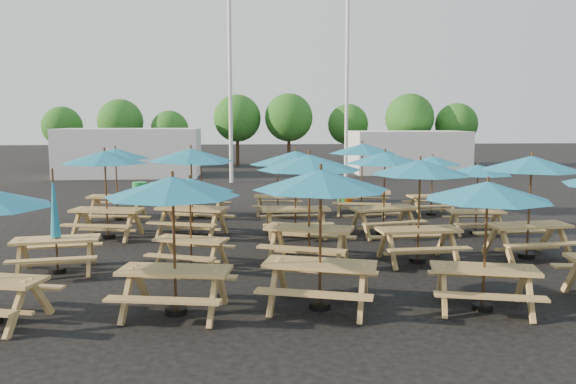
{
  "coord_description": "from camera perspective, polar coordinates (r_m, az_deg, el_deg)",
  "views": [
    {
      "loc": [
        -1.39,
        -15.7,
        3.35
      ],
      "look_at": [
        0.0,
        1.5,
        1.1
      ],
      "focal_mm": 35.0,
      "sensor_mm": 36.0,
      "label": 1
    }
  ],
  "objects": [
    {
      "name": "picnic_unit_3",
      "position": [
        19.47,
        -17.11,
        3.4
      ],
      "size": [
        2.5,
        2.5,
        2.41
      ],
      "rotation": [
        0.0,
        0.0,
        -0.11
      ],
      "color": "tan",
      "rests_on": "ground"
    },
    {
      "name": "ground",
      "position": [
        16.11,
        0.43,
        -4.57
      ],
      "size": [
        120.0,
        120.0,
        0.0
      ],
      "primitive_type": "plane",
      "color": "black",
      "rests_on": "ground"
    },
    {
      "name": "tree_4",
      "position": [
        40.09,
        0.09,
        7.58
      ],
      "size": [
        3.41,
        3.41,
        5.17
      ],
      "color": "#382314",
      "rests_on": "ground"
    },
    {
      "name": "picnic_unit_15",
      "position": [
        19.73,
        7.56,
        4.03
      ],
      "size": [
        2.86,
        2.86,
        2.53
      ],
      "rotation": [
        0.0,
        0.0,
        -0.23
      ],
      "color": "tan",
      "rests_on": "ground"
    },
    {
      "name": "event_tent_1",
      "position": [
        36.28,
        12.06,
        4.02
      ],
      "size": [
        7.0,
        4.0,
        2.6
      ],
      "primitive_type": "cube",
      "color": "silver",
      "rests_on": "ground"
    },
    {
      "name": "picnic_unit_6",
      "position": [
        16.07,
        -9.82,
        3.29
      ],
      "size": [
        3.06,
        3.06,
        2.55
      ],
      "rotation": [
        0.0,
        0.0,
        -0.33
      ],
      "color": "tan",
      "rests_on": "ground"
    },
    {
      "name": "tree_6",
      "position": [
        40.31,
        12.24,
        7.36
      ],
      "size": [
        3.38,
        3.38,
        5.13
      ],
      "color": "#382314",
      "rests_on": "ground"
    },
    {
      "name": "picnic_unit_9",
      "position": [
        12.89,
        2.18,
        2.46
      ],
      "size": [
        3.1,
        3.1,
        2.57
      ],
      "rotation": [
        0.0,
        0.0,
        -0.34
      ],
      "color": "tan",
      "rests_on": "ground"
    },
    {
      "name": "waste_bin_3",
      "position": [
        22.72,
        5.73,
        0.03
      ],
      "size": [
        0.55,
        0.55,
        0.88
      ],
      "primitive_type": "cylinder",
      "color": "green",
      "rests_on": "ground"
    },
    {
      "name": "tree_7",
      "position": [
        41.44,
        16.74,
        6.61
      ],
      "size": [
        2.95,
        2.95,
        4.48
      ],
      "color": "#382314",
      "rests_on": "ground"
    },
    {
      "name": "picnic_unit_13",
      "position": [
        13.28,
        13.27,
        1.92
      ],
      "size": [
        2.43,
        2.43,
        2.44
      ],
      "rotation": [
        0.0,
        0.0,
        0.06
      ],
      "color": "tan",
      "rests_on": "ground"
    },
    {
      "name": "tree_0",
      "position": [
        42.87,
        -21.96,
        6.19
      ],
      "size": [
        2.8,
        2.8,
        4.24
      ],
      "color": "#382314",
      "rests_on": "ground"
    },
    {
      "name": "waste_bin_4",
      "position": [
        22.72,
        5.92,
        0.02
      ],
      "size": [
        0.55,
        0.55,
        0.88
      ],
      "primitive_type": "cylinder",
      "color": "#C9530B",
      "rests_on": "ground"
    },
    {
      "name": "picnic_unit_5",
      "position": [
        12.63,
        -9.94,
        0.26
      ],
      "size": [
        2.49,
        2.49,
        2.07
      ],
      "rotation": [
        0.0,
        0.0,
        -0.34
      ],
      "color": "tan",
      "rests_on": "ground"
    },
    {
      "name": "waste_bin_0",
      "position": [
        22.92,
        -14.84,
        -0.12
      ],
      "size": [
        0.55,
        0.55,
        0.88
      ],
      "primitive_type": "cylinder",
      "color": "green",
      "rests_on": "ground"
    },
    {
      "name": "tree_5",
      "position": [
        41.09,
        6.1,
        6.85
      ],
      "size": [
        2.94,
        2.94,
        4.45
      ],
      "color": "#382314",
      "rests_on": "ground"
    },
    {
      "name": "picnic_unit_11",
      "position": [
        19.42,
        -1.04,
        2.91
      ],
      "size": [
        2.27,
        2.27,
        2.1
      ],
      "rotation": [
        0.0,
        0.0,
        -0.16
      ],
      "color": "tan",
      "rests_on": "ground"
    },
    {
      "name": "tree_1",
      "position": [
        40.47,
        -16.65,
        6.83
      ],
      "size": [
        3.11,
        3.11,
        4.72
      ],
      "color": "#382314",
      "rests_on": "ground"
    },
    {
      "name": "picnic_unit_12",
      "position": [
        10.26,
        19.6,
        -0.53
      ],
      "size": [
        2.64,
        2.64,
        2.31
      ],
      "rotation": [
        0.0,
        0.0,
        -0.25
      ],
      "color": "tan",
      "rests_on": "ground"
    },
    {
      "name": "picnic_unit_8",
      "position": [
        9.72,
        3.34,
        0.52
      ],
      "size": [
        2.95,
        2.95,
        2.51
      ],
      "rotation": [
        0.0,
        0.0,
        -0.29
      ],
      "color": "tan",
      "rests_on": "ground"
    },
    {
      "name": "mast_1",
      "position": [
        32.35,
        6.02,
        12.08
      ],
      "size": [
        0.2,
        0.2,
        12.0
      ],
      "primitive_type": "cylinder",
      "color": "silver",
      "rests_on": "ground"
    },
    {
      "name": "mast_0",
      "position": [
        29.83,
        -5.91,
        12.48
      ],
      "size": [
        0.2,
        0.2,
        12.0
      ],
      "primitive_type": "cylinder",
      "color": "silver",
      "rests_on": "ground"
    },
    {
      "name": "picnic_unit_19",
      "position": [
        20.16,
        14.48,
        2.82
      ],
      "size": [
        2.13,
        2.13,
        2.09
      ],
      "rotation": [
        0.0,
        0.0,
        0.09
      ],
      "color": "tan",
      "rests_on": "ground"
    },
    {
      "name": "tree_3",
      "position": [
        40.42,
        -5.18,
        7.47
      ],
      "size": [
        3.36,
        3.36,
        5.09
      ],
      "color": "#382314",
      "rests_on": "ground"
    },
    {
      "name": "picnic_unit_2",
      "position": [
        16.46,
        -18.11,
        2.95
      ],
      "size": [
        2.77,
        2.77,
        2.49
      ],
      "rotation": [
        0.0,
        0.0,
        -0.2
      ],
      "color": "tan",
      "rests_on": "ground"
    },
    {
      "name": "picnic_unit_4",
      "position": [
        9.62,
        -11.62,
        -0.16
      ],
      "size": [
        2.65,
        2.65,
        2.42
      ],
      "rotation": [
        0.0,
        0.0,
        -0.18
      ],
      "color": "tan",
      "rests_on": "ground"
    },
    {
      "name": "event_tent_0",
      "position": [
        34.4,
        -15.73,
        3.89
      ],
      "size": [
        8.0,
        4.0,
        2.8
      ],
      "primitive_type": "cube",
      "color": "silver",
      "rests_on": "ground"
    },
    {
      "name": "waste_bin_1",
      "position": [
        22.7,
        -13.1,
        -0.14
      ],
      "size": [
        0.55,
        0.55,
        0.88
      ],
      "primitive_type": "cylinder",
      "color": "gray",
      "rests_on": "ground"
    },
    {
      "name": "picnic_unit_7",
      "position": [
        19.31,
        -8.85,
        3.04
      ],
      "size": [
        2.53,
        2.53,
        2.19
      ],
      "rotation": [
        0.0,
        0.0,
        -0.27
      ],
      "color": "tan",
      "rests_on": "ground"
    },
    {
      "name": "picnic_unit_10",
      "position": [
        15.83,
        0.77,
        3.11
      ],
      "size": [
        2.41,
        2.41,
        2.48
      ],
      "rotation": [
        0.0,
        0.0,
        0.03
      ],
      "color": "tan",
      "rests_on": "ground"
    },
    {
      "name": "tree_2",
      "position": [
        39.68,
        -11.93,
        6.21
      ],
      "size": [
        2.59,
        2.59,
        3.93
      ],
      "color": "#382314",
      "rests_on": "ground"
    },
    {
      "name": "picnic_unit_1",
      "position": [
        13.23,
        -22.55,
        -3.62
      ],
      "size": [
        2.02,
        1.82,
        2.3
      ],
      "rotation": [
        0.0,
        0.0,
        0.15
      ],
      "color": "tan",
      "rests_on": "ground"
    },
    {
      "name": "waste_bin_2",
      "position": [
        22.97,
        6.12,
        0.1
      ],
      "size": [
        0.55,
        0.55,
        0.88
      ],
      "primitive_type": "cylinder",
      "color": "gray",
      "rests_on": "ground"
    },
    {
      "name": "picnic_unit_14",
      "position": [
        16.31,
        9.81,
        3.01
      ],
      "size": [
        2.76,
        2.76,
        2.44
      ],
      "rotation": [
        0.0,
        0.0,
        0.22
      ],
      "color": "tan",
      "rests_on": "ground"
    },
    {
      "name": "picnic_unit_18",
      "position": [
        17.18,
        18.73,
        1.83
      ],
      "size": [
        2.07,
        2.07,
        2.06
      ],
      "rotation": [
        0.0,
        0.0,
        -0.07
      ],
      "color": "tan",
      "rests_on": "ground"
    },
    {
      "name": "picnic_unit_17",
      "position": [
        14.56,
        23.49,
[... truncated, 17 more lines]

